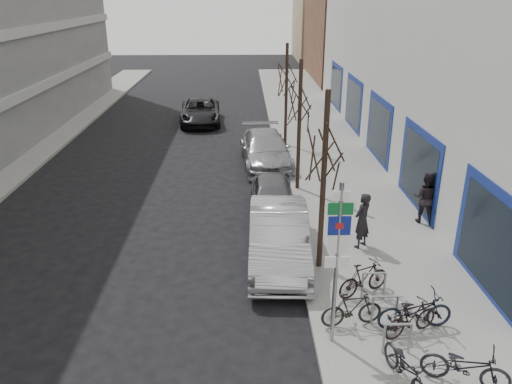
{
  "coord_description": "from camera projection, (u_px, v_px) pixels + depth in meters",
  "views": [
    {
      "loc": [
        0.35,
        -9.72,
        7.9
      ],
      "look_at": [
        0.72,
        4.96,
        2.0
      ],
      "focal_mm": 35.0,
      "sensor_mm": 36.0,
      "label": 1
    }
  ],
  "objects": [
    {
      "name": "ground",
      "position": [
        231.0,
        347.0,
        11.95
      ],
      "size": [
        120.0,
        120.0,
        0.0
      ],
      "primitive_type": "plane",
      "color": "black",
      "rests_on": "ground"
    },
    {
      "name": "bike_mid_inner",
      "position": [
        352.0,
        309.0,
        12.31
      ],
      "size": [
        1.64,
        0.71,
        0.96
      ],
      "primitive_type": "imported",
      "rotation": [
        0.0,
        0.0,
        1.72
      ],
      "color": "black",
      "rests_on": "sidewalk_east"
    },
    {
      "name": "meter_front",
      "position": [
        307.0,
        251.0,
        14.44
      ],
      "size": [
        0.1,
        0.08,
        1.27
      ],
      "color": "gray",
      "rests_on": "sidewalk_east"
    },
    {
      "name": "parked_car_back",
      "position": [
        266.0,
        150.0,
        24.13
      ],
      "size": [
        2.62,
        5.65,
        1.6
      ],
      "primitive_type": "imported",
      "rotation": [
        0.0,
        0.0,
        0.07
      ],
      "color": "#939397",
      "rests_on": "ground"
    },
    {
      "name": "bike_near_left",
      "position": [
        406.0,
        364.0,
        10.4
      ],
      "size": [
        0.9,
        1.82,
        1.06
      ],
      "primitive_type": "imported",
      "rotation": [
        0.0,
        0.0,
        0.22
      ],
      "color": "black",
      "rests_on": "sidewalk_east"
    },
    {
      "name": "tree_mid",
      "position": [
        300.0,
        95.0,
        19.76
      ],
      "size": [
        1.8,
        1.8,
        5.5
      ],
      "color": "black",
      "rests_on": "ground"
    },
    {
      "name": "bike_near_right",
      "position": [
        411.0,
        318.0,
        11.97
      ],
      "size": [
        1.62,
        1.06,
        0.95
      ],
      "primitive_type": "imported",
      "rotation": [
        0.0,
        0.0,
        1.99
      ],
      "color": "black",
      "rests_on": "sidewalk_east"
    },
    {
      "name": "tan_building_far",
      "position": [
        349.0,
        22.0,
        61.6
      ],
      "size": [
        13.0,
        12.0,
        9.0
      ],
      "primitive_type": "cube",
      "color": "#937A5B",
      "rests_on": "ground"
    },
    {
      "name": "brick_building_far",
      "position": [
        375.0,
        36.0,
        47.86
      ],
      "size": [
        12.0,
        14.0,
        8.0
      ],
      "primitive_type": "cube",
      "color": "brown",
      "rests_on": "ground"
    },
    {
      "name": "pedestrian_near",
      "position": [
        362.0,
        221.0,
        16.0
      ],
      "size": [
        0.8,
        0.79,
        1.86
      ],
      "primitive_type": "imported",
      "rotation": [
        0.0,
        0.0,
        3.91
      ],
      "color": "black",
      "rests_on": "sidewalk_east"
    },
    {
      "name": "meter_back",
      "position": [
        280.0,
        144.0,
        24.64
      ],
      "size": [
        0.1,
        0.08,
        1.27
      ],
      "color": "gray",
      "rests_on": "sidewalk_east"
    },
    {
      "name": "bike_far_inner",
      "position": [
        364.0,
        278.0,
        13.58
      ],
      "size": [
        1.71,
        1.18,
        1.01
      ],
      "primitive_type": "imported",
      "rotation": [
        0.0,
        0.0,
        2.03
      ],
      "color": "black",
      "rests_on": "sidewalk_east"
    },
    {
      "name": "bike_mid_curb",
      "position": [
        415.0,
        308.0,
        12.18
      ],
      "size": [
        1.93,
        0.73,
        1.15
      ],
      "primitive_type": "imported",
      "rotation": [
        0.0,
        0.0,
        1.66
      ],
      "color": "black",
      "rests_on": "sidewalk_east"
    },
    {
      "name": "highway_sign_pole",
      "position": [
        337.0,
        255.0,
        11.08
      ],
      "size": [
        0.55,
        0.1,
        4.2
      ],
      "color": "gray",
      "rests_on": "ground"
    },
    {
      "name": "bike_rack",
      "position": [
        385.0,
        306.0,
        12.35
      ],
      "size": [
        0.66,
        2.26,
        0.83
      ],
      "color": "gray",
      "rests_on": "sidewalk_east"
    },
    {
      "name": "pedestrian_far",
      "position": [
        425.0,
        197.0,
        17.74
      ],
      "size": [
        0.85,
        0.77,
        1.91
      ],
      "primitive_type": "imported",
      "rotation": [
        0.0,
        0.0,
        2.6
      ],
      "color": "black",
      "rests_on": "sidewalk_east"
    },
    {
      "name": "sidewalk_east",
      "position": [
        341.0,
        189.0,
        21.3
      ],
      "size": [
        5.0,
        70.0,
        0.15
      ],
      "primitive_type": "cube",
      "color": "slate",
      "rests_on": "ground"
    },
    {
      "name": "parked_car_front",
      "position": [
        279.0,
        237.0,
        15.45
      ],
      "size": [
        1.98,
        5.2,
        1.69
      ],
      "primitive_type": "imported",
      "rotation": [
        0.0,
        0.0,
        -0.04
      ],
      "color": "#B3B2B8",
      "rests_on": "ground"
    },
    {
      "name": "parked_car_mid",
      "position": [
        272.0,
        197.0,
        18.81
      ],
      "size": [
        1.72,
        4.15,
        1.4
      ],
      "primitive_type": "imported",
      "rotation": [
        0.0,
        0.0,
        -0.01
      ],
      "color": "#55545A",
      "rests_on": "ground"
    },
    {
      "name": "tree_near",
      "position": [
        326.0,
        140.0,
        13.73
      ],
      "size": [
        1.8,
        1.8,
        5.5
      ],
      "color": "black",
      "rests_on": "ground"
    },
    {
      "name": "bike_far_curb",
      "position": [
        466.0,
        363.0,
        10.41
      ],
      "size": [
        1.88,
        1.21,
        1.11
      ],
      "primitive_type": "imported",
      "rotation": [
        0.0,
        0.0,
        1.17
      ],
      "color": "black",
      "rests_on": "sidewalk_east"
    },
    {
      "name": "tree_far",
      "position": [
        287.0,
        71.0,
        25.78
      ],
      "size": [
        1.8,
        1.8,
        5.5
      ],
      "color": "black",
      "rests_on": "ground"
    },
    {
      "name": "meter_mid",
      "position": [
        290.0,
        184.0,
        19.54
      ],
      "size": [
        0.1,
        0.08,
        1.27
      ],
      "color": "gray",
      "rests_on": "sidewalk_east"
    },
    {
      "name": "lane_car",
      "position": [
        200.0,
        112.0,
        32.09
      ],
      "size": [
        2.83,
        5.53,
        1.5
      ],
      "primitive_type": "imported",
      "rotation": [
        0.0,
        0.0,
        0.07
      ],
      "color": "black",
      "rests_on": "ground"
    }
  ]
}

